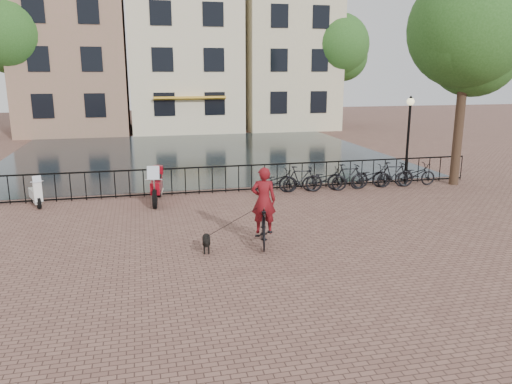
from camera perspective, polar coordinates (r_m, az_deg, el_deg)
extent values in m
plane|color=brown|center=(11.37, 3.49, -9.40)|extent=(100.00, 100.00, 0.00)
plane|color=black|center=(27.84, -6.74, 4.38)|extent=(20.00, 20.00, 0.00)
cube|color=black|center=(18.59, -3.52, 2.95)|extent=(20.00, 0.05, 0.05)
cube|color=black|center=(18.78, -3.48, 0.19)|extent=(20.00, 0.05, 0.05)
cube|color=#896D4F|center=(40.29, -20.23, 15.07)|extent=(7.50, 9.00, 12.00)
cube|color=beige|center=(40.18, -8.39, 15.03)|extent=(8.00, 9.00, 11.00)
cube|color=gold|center=(35.53, -7.55, 10.58)|extent=(5.00, 0.60, 0.15)
cube|color=beige|center=(41.68, 3.05, 16.13)|extent=(7.00, 9.00, 12.50)
cylinder|color=black|center=(37.88, -25.73, 10.39)|extent=(0.36, 0.36, 6.30)
sphere|color=#23501A|center=(37.92, -26.31, 15.80)|extent=(5.04, 5.04, 5.04)
cylinder|color=black|center=(21.27, 22.28, 8.22)|extent=(0.36, 0.36, 5.60)
sphere|color=#23501A|center=(21.26, 23.09, 16.81)|extent=(4.48, 4.48, 4.48)
cylinder|color=black|center=(39.98, 9.13, 11.39)|extent=(0.36, 0.36, 5.95)
sphere|color=#23501A|center=(40.00, 9.32, 16.26)|extent=(4.76, 4.76, 4.76)
cylinder|color=black|center=(20.57, 16.92, 5.12)|extent=(0.10, 0.10, 3.20)
sphere|color=beige|center=(20.40, 17.26, 9.84)|extent=(0.30, 0.30, 0.30)
imported|color=black|center=(13.02, 0.87, -3.84)|extent=(0.88, 1.84, 1.07)
imported|color=maroon|center=(12.79, 0.88, -0.21)|extent=(0.85, 0.66, 2.09)
imported|color=black|center=(18.51, 2.33, 1.18)|extent=(1.79, 0.85, 0.90)
imported|color=black|center=(18.77, 5.12, 1.47)|extent=(1.71, 0.67, 1.00)
imported|color=black|center=(19.09, 7.83, 1.45)|extent=(1.79, 0.84, 0.90)
imported|color=black|center=(19.44, 10.46, 1.72)|extent=(1.67, 0.50, 1.00)
imported|color=black|center=(19.84, 12.97, 1.69)|extent=(1.74, 0.67, 0.90)
imported|color=black|center=(20.27, 15.39, 1.94)|extent=(1.71, 0.67, 1.00)
imported|color=black|center=(20.74, 17.70, 1.90)|extent=(1.73, 0.63, 0.90)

